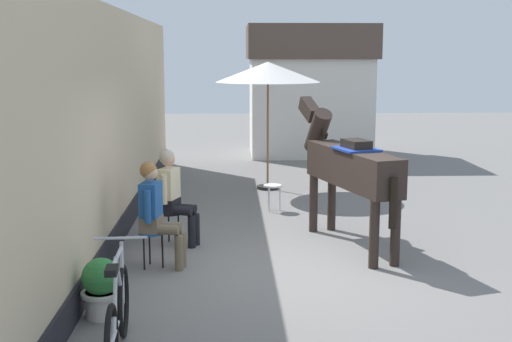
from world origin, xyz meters
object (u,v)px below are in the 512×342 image
object	(u,v)px
seated_visitor_far	(173,192)
cafe_parasol	(268,73)
leaning_bicycle	(118,317)
seated_visitor_near	(156,209)
flower_planter_near	(101,287)
saddled_horse_center	(348,166)
spare_stool_white	(273,188)

from	to	relation	value
seated_visitor_far	cafe_parasol	distance (m)	4.65
leaning_bicycle	cafe_parasol	xyz separation A→B (m)	(1.78, 7.82, 1.97)
seated_visitor_near	flower_planter_near	xyz separation A→B (m)	(-0.40, -1.66, -0.44)
flower_planter_near	leaning_bicycle	bearing A→B (deg)	-71.52
flower_planter_near	leaning_bicycle	size ratio (longest dim) A/B	0.36
seated_visitor_far	saddled_horse_center	size ratio (longest dim) A/B	0.48
flower_planter_near	cafe_parasol	xyz separation A→B (m)	(2.12, 6.81, 2.03)
leaning_bicycle	cafe_parasol	size ratio (longest dim) A/B	0.68
leaning_bicycle	spare_stool_white	size ratio (longest dim) A/B	3.83
seated_visitor_near	seated_visitor_far	bearing A→B (deg)	83.07
saddled_horse_center	flower_planter_near	xyz separation A→B (m)	(-3.04, -2.62, -0.82)
spare_stool_white	leaning_bicycle	bearing A→B (deg)	-106.75
flower_planter_near	seated_visitor_near	bearing A→B (deg)	76.42
leaning_bicycle	spare_stool_white	distance (m)	6.12
seated_visitor_near	cafe_parasol	world-z (taller)	cafe_parasol
seated_visitor_near	cafe_parasol	bearing A→B (deg)	71.50
seated_visitor_far	spare_stool_white	bearing A→B (deg)	53.42
seated_visitor_far	leaning_bicycle	size ratio (longest dim) A/B	0.79
saddled_horse_center	leaning_bicycle	distance (m)	4.59
seated_visitor_far	flower_planter_near	distance (m)	2.82
cafe_parasol	spare_stool_white	bearing A→B (deg)	-90.59
flower_planter_near	leaning_bicycle	distance (m)	1.07
seated_visitor_far	saddled_horse_center	xyz separation A→B (m)	(2.50, -0.11, 0.38)
leaning_bicycle	spare_stool_white	xyz separation A→B (m)	(1.76, 5.86, 0.00)
leaning_bicycle	flower_planter_near	bearing A→B (deg)	108.48
spare_stool_white	saddled_horse_center	bearing A→B (deg)	-67.28
seated_visitor_far	leaning_bicycle	bearing A→B (deg)	-92.97
saddled_horse_center	spare_stool_white	xyz separation A→B (m)	(-0.93, 2.23, -0.76)
flower_planter_near	cafe_parasol	bearing A→B (deg)	72.68
seated_visitor_far	flower_planter_near	bearing A→B (deg)	-101.01
spare_stool_white	cafe_parasol	bearing A→B (deg)	89.41
spare_stool_white	seated_visitor_far	bearing A→B (deg)	-126.58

